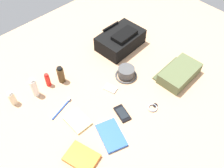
% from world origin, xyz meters
% --- Properties ---
extents(ground_plane, '(2.64, 2.02, 0.02)m').
position_xyz_m(ground_plane, '(0.00, 0.00, -0.01)').
color(ground_plane, tan).
rests_on(ground_plane, ground).
extents(backpack, '(0.35, 0.25, 0.15)m').
position_xyz_m(backpack, '(0.33, 0.25, 0.06)').
color(backpack, black).
rests_on(backpack, ground_plane).
extents(toiletry_pouch, '(0.30, 0.22, 0.08)m').
position_xyz_m(toiletry_pouch, '(0.40, -0.24, 0.04)').
color(toiletry_pouch, '#56603D').
rests_on(toiletry_pouch, ground_plane).
extents(bucket_hat, '(0.15, 0.15, 0.07)m').
position_xyz_m(bucket_hat, '(0.14, 0.01, 0.03)').
color(bucket_hat, '#4A4A4A').
rests_on(bucket_hat, ground_plane).
extents(lotion_bottle, '(0.04, 0.04, 0.11)m').
position_xyz_m(lotion_bottle, '(-0.53, 0.34, 0.05)').
color(lotion_bottle, beige).
rests_on(lotion_bottle, ground_plane).
extents(toothpaste_tube, '(0.04, 0.04, 0.15)m').
position_xyz_m(toothpaste_tube, '(-0.39, 0.30, 0.07)').
color(toothpaste_tube, white).
rests_on(toothpaste_tube, ground_plane).
extents(sunscreen_spray, '(0.03, 0.03, 0.11)m').
position_xyz_m(sunscreen_spray, '(-0.29, 0.31, 0.05)').
color(sunscreen_spray, red).
rests_on(sunscreen_spray, ground_plane).
extents(cologne_bottle, '(0.05, 0.05, 0.13)m').
position_xyz_m(cologne_bottle, '(-0.20, 0.28, 0.06)').
color(cologne_bottle, '#473319').
rests_on(cologne_bottle, ground_plane).
extents(paperback_novel, '(0.17, 0.20, 0.02)m').
position_xyz_m(paperback_novel, '(-0.46, -0.24, 0.01)').
color(paperback_novel, orange).
rests_on(paperback_novel, ground_plane).
extents(travel_guidebook, '(0.18, 0.22, 0.02)m').
position_xyz_m(travel_guidebook, '(-0.25, -0.26, 0.01)').
color(travel_guidebook, blue).
rests_on(travel_guidebook, ground_plane).
extents(cell_phone, '(0.09, 0.13, 0.01)m').
position_xyz_m(cell_phone, '(-0.10, -0.19, 0.01)').
color(cell_phone, black).
rests_on(cell_phone, ground_plane).
extents(media_player, '(0.07, 0.10, 0.01)m').
position_xyz_m(media_player, '(-0.01, -0.00, 0.01)').
color(media_player, '#B7B7BC').
rests_on(media_player, ground_plane).
extents(wristwatch, '(0.07, 0.06, 0.01)m').
position_xyz_m(wristwatch, '(0.07, -0.29, 0.01)').
color(wristwatch, '#99999E').
rests_on(wristwatch, ground_plane).
extents(toothbrush, '(0.18, 0.06, 0.02)m').
position_xyz_m(toothbrush, '(-0.33, 0.09, 0.01)').
color(toothbrush, blue).
rests_on(toothbrush, ground_plane).
extents(notepad, '(0.11, 0.15, 0.02)m').
position_xyz_m(notepad, '(-0.33, -0.05, 0.01)').
color(notepad, beige).
rests_on(notepad, ground_plane).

